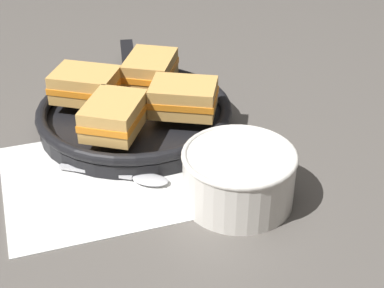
{
  "coord_description": "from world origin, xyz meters",
  "views": [
    {
      "loc": [
        -0.17,
        -0.68,
        0.48
      ],
      "look_at": [
        0.03,
        -0.01,
        0.04
      ],
      "focal_mm": 55.0,
      "sensor_mm": 36.0,
      "label": 1
    }
  ],
  "objects_px": {
    "spoon": "(135,177)",
    "sandwich_near_left": "(85,85)",
    "soup_bowl": "(239,174)",
    "sandwich_far_left": "(183,98)",
    "sandwich_near_right": "(114,116)",
    "skillet": "(135,115)",
    "sandwich_far_right": "(150,70)"
  },
  "relations": [
    {
      "from": "spoon",
      "to": "sandwich_near_left",
      "type": "height_order",
      "value": "sandwich_near_left"
    },
    {
      "from": "spoon",
      "to": "sandwich_near_left",
      "type": "xyz_separation_m",
      "value": [
        -0.04,
        0.19,
        0.06
      ]
    },
    {
      "from": "sandwich_far_right",
      "to": "soup_bowl",
      "type": "bearing_deg",
      "value": -80.76
    },
    {
      "from": "sandwich_near_left",
      "to": "sandwich_far_right",
      "type": "bearing_deg",
      "value": 12.99
    },
    {
      "from": "spoon",
      "to": "sandwich_far_right",
      "type": "height_order",
      "value": "sandwich_far_right"
    },
    {
      "from": "soup_bowl",
      "to": "skillet",
      "type": "height_order",
      "value": "soup_bowl"
    },
    {
      "from": "sandwich_near_right",
      "to": "sandwich_far_right",
      "type": "xyz_separation_m",
      "value": [
        0.09,
        0.14,
        0.0
      ]
    },
    {
      "from": "spoon",
      "to": "sandwich_near_right",
      "type": "xyz_separation_m",
      "value": [
        -0.01,
        0.08,
        0.06
      ]
    },
    {
      "from": "sandwich_near_left",
      "to": "sandwich_near_right",
      "type": "height_order",
      "value": "same"
    },
    {
      "from": "soup_bowl",
      "to": "skillet",
      "type": "bearing_deg",
      "value": 111.59
    },
    {
      "from": "sandwich_far_left",
      "to": "sandwich_far_right",
      "type": "height_order",
      "value": "same"
    },
    {
      "from": "soup_bowl",
      "to": "sandwich_far_left",
      "type": "relative_size",
      "value": 1.22
    },
    {
      "from": "skillet",
      "to": "sandwich_far_left",
      "type": "distance_m",
      "value": 0.09
    },
    {
      "from": "sandwich_near_left",
      "to": "sandwich_near_right",
      "type": "relative_size",
      "value": 1.0
    },
    {
      "from": "sandwich_near_right",
      "to": "sandwich_far_right",
      "type": "height_order",
      "value": "same"
    },
    {
      "from": "soup_bowl",
      "to": "sandwich_near_left",
      "type": "relative_size",
      "value": 1.2
    },
    {
      "from": "spoon",
      "to": "sandwich_far_right",
      "type": "bearing_deg",
      "value": 101.82
    },
    {
      "from": "sandwich_far_left",
      "to": "sandwich_near_left",
      "type": "bearing_deg",
      "value": 147.99
    },
    {
      "from": "skillet",
      "to": "sandwich_far_right",
      "type": "distance_m",
      "value": 0.09
    },
    {
      "from": "sandwich_far_left",
      "to": "sandwich_near_right",
      "type": "bearing_deg",
      "value": -167.01
    },
    {
      "from": "sandwich_near_right",
      "to": "soup_bowl",
      "type": "bearing_deg",
      "value": -49.77
    },
    {
      "from": "soup_bowl",
      "to": "spoon",
      "type": "bearing_deg",
      "value": 147.32
    },
    {
      "from": "spoon",
      "to": "sandwich_near_right",
      "type": "bearing_deg",
      "value": 128.87
    },
    {
      "from": "spoon",
      "to": "sandwich_near_right",
      "type": "height_order",
      "value": "sandwich_near_right"
    },
    {
      "from": "sandwich_near_left",
      "to": "sandwich_far_left",
      "type": "distance_m",
      "value": 0.16
    },
    {
      "from": "skillet",
      "to": "sandwich_near_left",
      "type": "relative_size",
      "value": 3.5
    },
    {
      "from": "sandwich_near_left",
      "to": "sandwich_far_right",
      "type": "distance_m",
      "value": 0.11
    },
    {
      "from": "skillet",
      "to": "soup_bowl",
      "type": "bearing_deg",
      "value": -68.41
    },
    {
      "from": "soup_bowl",
      "to": "sandwich_far_left",
      "type": "bearing_deg",
      "value": 96.93
    },
    {
      "from": "sandwich_near_left",
      "to": "soup_bowl",
      "type": "bearing_deg",
      "value": -59.39
    },
    {
      "from": "soup_bowl",
      "to": "sandwich_far_left",
      "type": "xyz_separation_m",
      "value": [
        -0.02,
        0.18,
        0.02
      ]
    },
    {
      "from": "skillet",
      "to": "sandwich_far_left",
      "type": "xyz_separation_m",
      "value": [
        0.07,
        -0.04,
        0.04
      ]
    }
  ]
}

